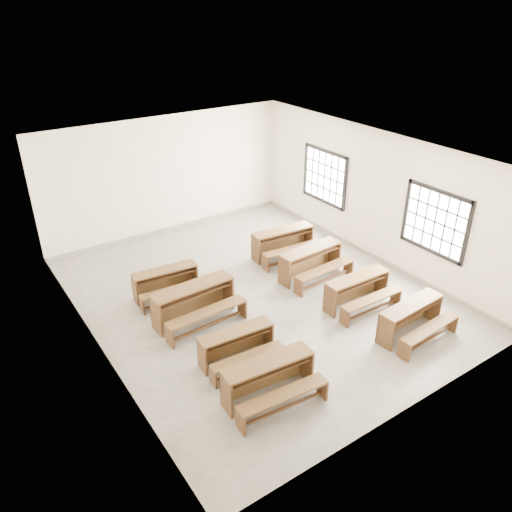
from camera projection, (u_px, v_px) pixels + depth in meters
room at (260, 205)px, 10.14m from camera, size 8.50×8.50×3.20m
desk_set_0 at (270, 377)px, 8.15m from camera, size 1.63×0.94×0.71m
desk_set_1 at (237, 344)px, 8.99m from camera, size 1.44×0.81×0.63m
desk_set_2 at (195, 301)px, 10.10m from camera, size 1.76×0.97×0.78m
desk_set_3 at (166, 281)px, 10.94m from camera, size 1.48×0.86×0.64m
desk_set_4 at (412, 317)px, 9.68m from camera, size 1.55×0.87×0.68m
desk_set_5 at (358, 289)px, 10.59m from camera, size 1.53×0.81×0.68m
desk_set_6 at (312, 260)px, 11.65m from camera, size 1.67×0.93×0.73m
desk_set_7 at (284, 241)px, 12.58m from camera, size 1.67×0.97×0.72m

